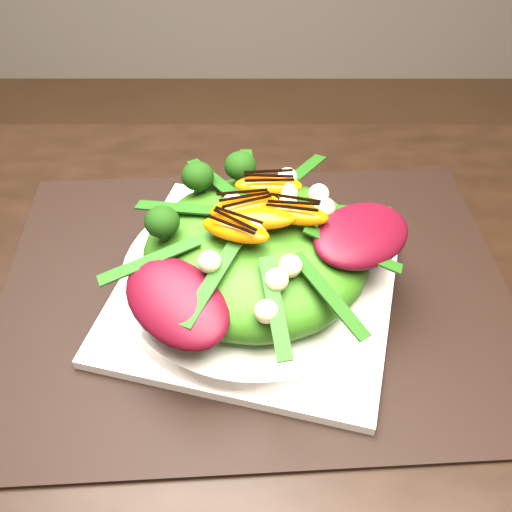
{
  "coord_description": "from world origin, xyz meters",
  "views": [
    {
      "loc": [
        0.04,
        -0.18,
        1.14
      ],
      "look_at": [
        0.04,
        0.18,
        0.79
      ],
      "focal_mm": 42.0,
      "sensor_mm": 36.0,
      "label": 1
    }
  ],
  "objects_px": {
    "dining_table": "(196,503)",
    "orange_segment": "(247,208)",
    "salad_bowl": "(256,276)",
    "placemat": "(256,291)",
    "plate_base": "(256,286)",
    "lettuce_mound": "(256,252)"
  },
  "relations": [
    {
      "from": "dining_table",
      "to": "orange_segment",
      "type": "distance_m",
      "value": 0.22
    },
    {
      "from": "dining_table",
      "to": "salad_bowl",
      "type": "relative_size",
      "value": 7.08
    },
    {
      "from": "dining_table",
      "to": "orange_segment",
      "type": "height_order",
      "value": "dining_table"
    },
    {
      "from": "dining_table",
      "to": "orange_segment",
      "type": "relative_size",
      "value": 28.81
    },
    {
      "from": "dining_table",
      "to": "salad_bowl",
      "type": "height_order",
      "value": "dining_table"
    },
    {
      "from": "placemat",
      "to": "plate_base",
      "type": "distance_m",
      "value": 0.01
    },
    {
      "from": "salad_bowl",
      "to": "orange_segment",
      "type": "distance_m",
      "value": 0.07
    },
    {
      "from": "plate_base",
      "to": "orange_segment",
      "type": "height_order",
      "value": "orange_segment"
    },
    {
      "from": "salad_bowl",
      "to": "orange_segment",
      "type": "xyz_separation_m",
      "value": [
        -0.01,
        0.01,
        0.07
      ]
    },
    {
      "from": "placemat",
      "to": "plate_base",
      "type": "xyz_separation_m",
      "value": [
        -0.0,
        0.0,
        0.01
      ]
    },
    {
      "from": "dining_table",
      "to": "lettuce_mound",
      "type": "xyz_separation_m",
      "value": [
        0.04,
        0.18,
        0.07
      ]
    },
    {
      "from": "dining_table",
      "to": "placemat",
      "type": "relative_size",
      "value": 3.64
    },
    {
      "from": "salad_bowl",
      "to": "lettuce_mound",
      "type": "distance_m",
      "value": 0.03
    },
    {
      "from": "orange_segment",
      "to": "plate_base",
      "type": "bearing_deg",
      "value": -55.74
    },
    {
      "from": "orange_segment",
      "to": "salad_bowl",
      "type": "bearing_deg",
      "value": -55.74
    },
    {
      "from": "placemat",
      "to": "lettuce_mound",
      "type": "bearing_deg",
      "value": -90.0
    },
    {
      "from": "plate_base",
      "to": "salad_bowl",
      "type": "height_order",
      "value": "salad_bowl"
    },
    {
      "from": "placemat",
      "to": "salad_bowl",
      "type": "bearing_deg",
      "value": -90.0
    },
    {
      "from": "salad_bowl",
      "to": "lettuce_mound",
      "type": "height_order",
      "value": "lettuce_mound"
    },
    {
      "from": "dining_table",
      "to": "salad_bowl",
      "type": "distance_m",
      "value": 0.19
    },
    {
      "from": "placemat",
      "to": "orange_segment",
      "type": "relative_size",
      "value": 7.92
    },
    {
      "from": "dining_table",
      "to": "lettuce_mound",
      "type": "height_order",
      "value": "dining_table"
    }
  ]
}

